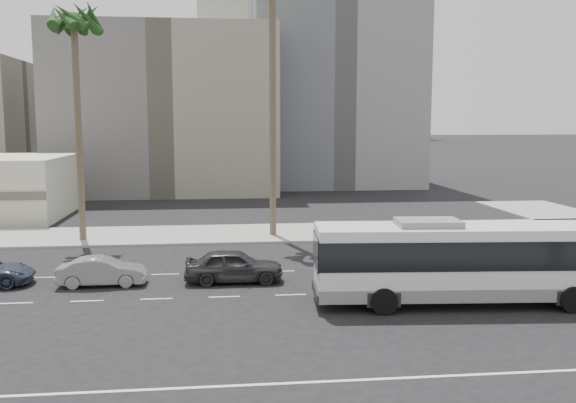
{
  "coord_description": "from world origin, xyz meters",
  "views": [
    {
      "loc": [
        -6.07,
        -27.05,
        7.8
      ],
      "look_at": [
        -2.68,
        4.0,
        3.78
      ],
      "focal_mm": 38.45,
      "sensor_mm": 36.0,
      "label": 1
    }
  ],
  "objects": [
    {
      "name": "highrise_far",
      "position": [
        70.0,
        260.0,
        30.0
      ],
      "size": [
        22.0,
        22.0,
        60.0
      ],
      "primitive_type": "cube",
      "color": "#53565E",
      "rests_on": "ground"
    },
    {
      "name": "city_bus",
      "position": [
        4.32,
        -2.12,
        1.94
      ],
      "size": [
        13.05,
        3.81,
        3.7
      ],
      "rotation": [
        0.0,
        0.0,
        -0.07
      ],
      "color": "silver",
      "rests_on": "ground"
    },
    {
      "name": "palm_mid",
      "position": [
        -15.15,
        14.02,
        13.84
      ],
      "size": [
        4.98,
        4.98,
        15.38
      ],
      "rotation": [
        0.0,
        0.0,
        -0.09
      ],
      "color": "brown",
      "rests_on": "ground"
    },
    {
      "name": "ground",
      "position": [
        0.0,
        0.0,
        0.0
      ],
      "size": [
        700.0,
        700.0,
        0.0
      ],
      "primitive_type": "plane",
      "color": "black",
      "rests_on": "ground"
    },
    {
      "name": "car_a",
      "position": [
        -5.51,
        2.63,
        0.82
      ],
      "size": [
        2.05,
        4.85,
        1.64
      ],
      "primitive_type": "imported",
      "rotation": [
        0.0,
        0.0,
        1.55
      ],
      "color": "#2E2E30",
      "rests_on": "ground"
    },
    {
      "name": "midrise_gray_center",
      "position": [
        8.0,
        52.0,
        13.0
      ],
      "size": [
        20.0,
        20.0,
        26.0
      ],
      "primitive_type": "cube",
      "color": "slate",
      "rests_on": "ground"
    },
    {
      "name": "midrise_beige_west",
      "position": [
        -12.0,
        45.0,
        9.0
      ],
      "size": [
        24.0,
        18.0,
        18.0
      ],
      "primitive_type": "cube",
      "color": "slate",
      "rests_on": "ground"
    },
    {
      "name": "sidewalk_north",
      "position": [
        0.0,
        15.5,
        0.07
      ],
      "size": [
        120.0,
        7.0,
        0.15
      ],
      "primitive_type": "cube",
      "color": "gray",
      "rests_on": "ground"
    },
    {
      "name": "car_b",
      "position": [
        -11.82,
        2.67,
        0.69
      ],
      "size": [
        1.51,
        4.18,
        1.37
      ],
      "primitive_type": "imported",
      "rotation": [
        0.0,
        0.0,
        1.58
      ],
      "color": "gray",
      "rests_on": "ground"
    },
    {
      "name": "civic_tower",
      "position": [
        -2.0,
        250.0,
        38.83
      ],
      "size": [
        42.0,
        42.0,
        129.0
      ],
      "color": "beige",
      "rests_on": "ground"
    },
    {
      "name": "highrise_right",
      "position": [
        45.0,
        230.0,
        35.0
      ],
      "size": [
        26.0,
        26.0,
        70.0
      ],
      "primitive_type": "cube",
      "color": "#53565E",
      "rests_on": "ground"
    }
  ]
}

